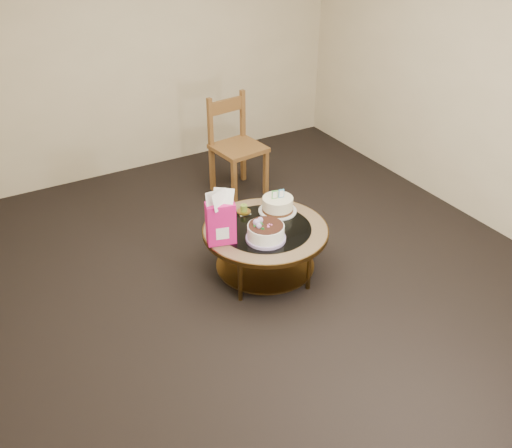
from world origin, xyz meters
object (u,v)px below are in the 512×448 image
dining_chair (236,146)px  gift_bag (221,218)px  coffee_table (265,236)px  cream_cake (278,205)px  decorated_cake (266,233)px

dining_chair → gift_bag: bearing=-129.1°
coffee_table → gift_bag: bearing=-179.7°
coffee_table → gift_bag: gift_bag is taller
cream_cake → dining_chair: (0.28, 1.26, -0.01)m
decorated_cake → cream_cake: size_ratio=0.98×
cream_cake → dining_chair: bearing=87.1°
decorated_cake → dining_chair: (0.59, 1.59, -0.00)m
gift_bag → coffee_table: bearing=15.8°
coffee_table → cream_cake: cream_cake is taller
coffee_table → gift_bag: size_ratio=2.33×
gift_bag → dining_chair: bearing=73.4°
cream_cake → decorated_cake: bearing=-124.3°
cream_cake → gift_bag: size_ratio=0.73×
decorated_cake → cream_cake: 0.45m
coffee_table → cream_cake: (0.22, 0.17, 0.14)m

